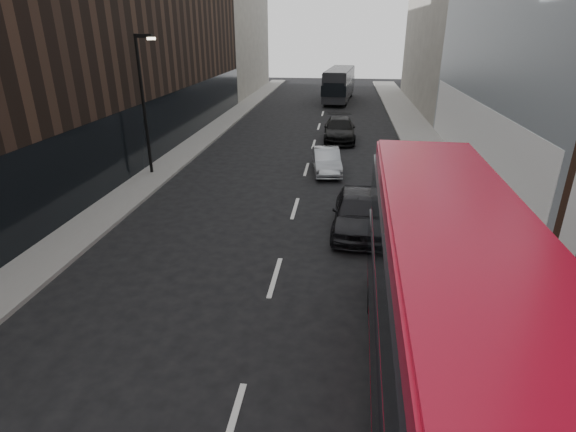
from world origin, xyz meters
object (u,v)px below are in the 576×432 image
(car_b, at_px, (327,161))
(car_a, at_px, (357,212))
(red_bus, at_px, (447,313))
(car_c, at_px, (339,129))
(street_lamp, at_px, (144,96))
(grey_bus, at_px, (339,84))

(car_b, bearing_deg, car_a, -86.05)
(red_bus, height_order, car_b, red_bus)
(car_a, relative_size, car_c, 0.88)
(red_bus, distance_m, car_a, 9.36)
(street_lamp, relative_size, red_bus, 0.62)
(car_c, bearing_deg, car_b, -95.68)
(street_lamp, distance_m, grey_bus, 29.67)
(red_bus, relative_size, car_a, 2.42)
(street_lamp, relative_size, car_b, 1.76)
(car_b, height_order, car_c, car_c)
(car_a, xyz_separation_m, car_b, (-1.52, 7.60, -0.13))
(street_lamp, xyz_separation_m, car_a, (10.88, -6.00, -3.39))
(red_bus, distance_m, grey_bus, 43.18)
(red_bus, height_order, car_a, red_bus)
(grey_bus, bearing_deg, car_b, -85.22)
(grey_bus, bearing_deg, street_lamp, -103.63)
(street_lamp, xyz_separation_m, grey_bus, (9.55, 27.99, -2.36))
(red_bus, relative_size, car_b, 2.82)
(grey_bus, height_order, car_b, grey_bus)
(car_a, height_order, car_b, car_a)
(red_bus, bearing_deg, car_a, 100.19)
(street_lamp, height_order, car_c, street_lamp)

